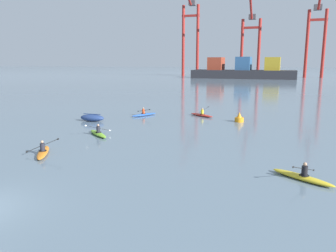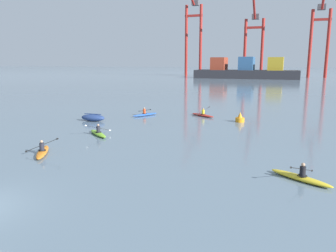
{
  "view_description": "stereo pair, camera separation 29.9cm",
  "coord_description": "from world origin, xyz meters",
  "px_view_note": "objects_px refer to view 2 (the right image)",
  "views": [
    {
      "loc": [
        11.83,
        -8.96,
        5.93
      ],
      "look_at": [
        2.67,
        17.07,
        0.6
      ],
      "focal_mm": 35.42,
      "sensor_mm": 36.0,
      "label": 1
    },
    {
      "loc": [
        12.11,
        -8.85,
        5.93
      ],
      "look_at": [
        2.67,
        17.07,
        0.6
      ],
      "focal_mm": 35.42,
      "sensor_mm": 36.0,
      "label": 2
    }
  ],
  "objects_px": {
    "kayak_yellow": "(301,177)",
    "gantry_crane_west": "(193,30)",
    "container_barge": "(246,71)",
    "channel_buoy": "(240,118)",
    "gantry_crane_east_mid": "(320,32)",
    "kayak_orange": "(42,151)",
    "kayak_lime": "(98,133)",
    "kayak_blue": "(145,114)",
    "gantry_crane_west_mid": "(254,37)",
    "capsized_dinghy": "(93,118)",
    "kayak_red": "(203,115)"
  },
  "relations": [
    {
      "from": "kayak_yellow",
      "to": "gantry_crane_west",
      "type": "bearing_deg",
      "value": 108.25
    },
    {
      "from": "container_barge",
      "to": "channel_buoy",
      "type": "xyz_separation_m",
      "value": [
        10.81,
        -93.56,
        -2.37
      ]
    },
    {
      "from": "gantry_crane_east_mid",
      "to": "kayak_orange",
      "type": "height_order",
      "value": "gantry_crane_east_mid"
    },
    {
      "from": "gantry_crane_east_mid",
      "to": "channel_buoy",
      "type": "distance_m",
      "value": 109.47
    },
    {
      "from": "kayak_orange",
      "to": "gantry_crane_west",
      "type": "bearing_deg",
      "value": 101.29
    },
    {
      "from": "channel_buoy",
      "to": "kayak_lime",
      "type": "xyz_separation_m",
      "value": [
        -10.14,
        -10.19,
        -0.19
      ]
    },
    {
      "from": "container_barge",
      "to": "kayak_lime",
      "type": "relative_size",
      "value": 12.49
    },
    {
      "from": "gantry_crane_east_mid",
      "to": "kayak_blue",
      "type": "relative_size",
      "value": 10.51
    },
    {
      "from": "kayak_lime",
      "to": "kayak_orange",
      "type": "xyz_separation_m",
      "value": [
        -0.37,
        -6.22,
        0.0
      ]
    },
    {
      "from": "container_barge",
      "to": "gantry_crane_west_mid",
      "type": "relative_size",
      "value": 1.13
    },
    {
      "from": "gantry_crane_west_mid",
      "to": "kayak_lime",
      "type": "height_order",
      "value": "gantry_crane_west_mid"
    },
    {
      "from": "kayak_yellow",
      "to": "kayak_orange",
      "type": "distance_m",
      "value": 15.8
    },
    {
      "from": "gantry_crane_west_mid",
      "to": "capsized_dinghy",
      "type": "xyz_separation_m",
      "value": [
        -4.08,
        -112.65,
        -15.67
      ]
    },
    {
      "from": "kayak_yellow",
      "to": "channel_buoy",
      "type": "bearing_deg",
      "value": 108.35
    },
    {
      "from": "container_barge",
      "to": "kayak_orange",
      "type": "xyz_separation_m",
      "value": [
        0.3,
        -109.97,
        -2.56
      ]
    },
    {
      "from": "gantry_crane_west_mid",
      "to": "kayak_blue",
      "type": "relative_size",
      "value": 10.04
    },
    {
      "from": "gantry_crane_west",
      "to": "gantry_crane_west_mid",
      "type": "distance_m",
      "value": 25.12
    },
    {
      "from": "gantry_crane_west",
      "to": "capsized_dinghy",
      "type": "relative_size",
      "value": 13.91
    },
    {
      "from": "gantry_crane_west_mid",
      "to": "capsized_dinghy",
      "type": "relative_size",
      "value": 12.59
    },
    {
      "from": "kayak_lime",
      "to": "kayak_red",
      "type": "height_order",
      "value": "kayak_red"
    },
    {
      "from": "kayak_blue",
      "to": "kayak_red",
      "type": "height_order",
      "value": "kayak_red"
    },
    {
      "from": "gantry_crane_west",
      "to": "gantry_crane_west_mid",
      "type": "height_order",
      "value": "gantry_crane_west"
    },
    {
      "from": "kayak_red",
      "to": "gantry_crane_east_mid",
      "type": "bearing_deg",
      "value": 80.0
    },
    {
      "from": "gantry_crane_west",
      "to": "kayak_blue",
      "type": "bearing_deg",
      "value": -77.02
    },
    {
      "from": "gantry_crane_west_mid",
      "to": "kayak_yellow",
      "type": "xyz_separation_m",
      "value": [
        15.42,
        -124.0,
        -15.85
      ]
    },
    {
      "from": "gantry_crane_east_mid",
      "to": "channel_buoy",
      "type": "relative_size",
      "value": 34.64
    },
    {
      "from": "gantry_crane_west_mid",
      "to": "kayak_lime",
      "type": "relative_size",
      "value": 11.08
    },
    {
      "from": "capsized_dinghy",
      "to": "kayak_lime",
      "type": "relative_size",
      "value": 0.88
    },
    {
      "from": "kayak_yellow",
      "to": "gantry_crane_west_mid",
      "type": "bearing_deg",
      "value": 97.09
    },
    {
      "from": "gantry_crane_west_mid",
      "to": "kayak_orange",
      "type": "distance_m",
      "value": 125.49
    },
    {
      "from": "container_barge",
      "to": "gantry_crane_east_mid",
      "type": "relative_size",
      "value": 1.08
    },
    {
      "from": "capsized_dinghy",
      "to": "kayak_blue",
      "type": "relative_size",
      "value": 0.8
    },
    {
      "from": "capsized_dinghy",
      "to": "kayak_orange",
      "type": "height_order",
      "value": "kayak_orange"
    },
    {
      "from": "container_barge",
      "to": "gantry_crane_west_mid",
      "type": "xyz_separation_m",
      "value": [
        0.67,
        14.52,
        13.29
      ]
    },
    {
      "from": "gantry_crane_east_mid",
      "to": "kayak_yellow",
      "type": "distance_m",
      "value": 124.65
    },
    {
      "from": "gantry_crane_west",
      "to": "gantry_crane_east_mid",
      "type": "height_order",
      "value": "gantry_crane_west"
    },
    {
      "from": "kayak_lime",
      "to": "kayak_orange",
      "type": "relative_size",
      "value": 0.93
    },
    {
      "from": "capsized_dinghy",
      "to": "gantry_crane_east_mid",
      "type": "bearing_deg",
      "value": 75.77
    },
    {
      "from": "kayak_blue",
      "to": "container_barge",
      "type": "bearing_deg",
      "value": 90.13
    },
    {
      "from": "capsized_dinghy",
      "to": "kayak_blue",
      "type": "distance_m",
      "value": 6.11
    },
    {
      "from": "container_barge",
      "to": "kayak_yellow",
      "type": "distance_m",
      "value": 110.69
    },
    {
      "from": "channel_buoy",
      "to": "kayak_blue",
      "type": "height_order",
      "value": "channel_buoy"
    },
    {
      "from": "kayak_blue",
      "to": "kayak_yellow",
      "type": "bearing_deg",
      "value": -45.7
    },
    {
      "from": "container_barge",
      "to": "gantry_crane_east_mid",
      "type": "distance_m",
      "value": 31.9
    },
    {
      "from": "gantry_crane_west_mid",
      "to": "kayak_blue",
      "type": "height_order",
      "value": "gantry_crane_west_mid"
    },
    {
      "from": "container_barge",
      "to": "kayak_red",
      "type": "height_order",
      "value": "container_barge"
    },
    {
      "from": "container_barge",
      "to": "capsized_dinghy",
      "type": "distance_m",
      "value": 98.22
    },
    {
      "from": "gantry_crane_west_mid",
      "to": "gantry_crane_east_mid",
      "type": "bearing_deg",
      "value": -1.96
    },
    {
      "from": "container_barge",
      "to": "capsized_dinghy",
      "type": "bearing_deg",
      "value": -91.99
    },
    {
      "from": "channel_buoy",
      "to": "gantry_crane_east_mid",
      "type": "bearing_deg",
      "value": 82.5
    }
  ]
}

